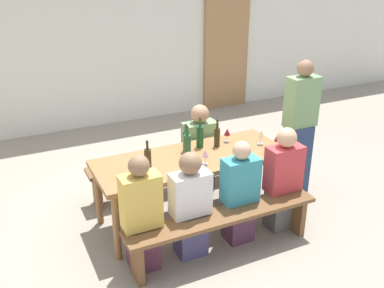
{
  "coord_description": "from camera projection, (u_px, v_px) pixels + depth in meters",
  "views": [
    {
      "loc": [
        -1.8,
        -3.76,
        2.7
      ],
      "look_at": [
        0.0,
        0.0,
        0.9
      ],
      "focal_mm": 40.83,
      "sensor_mm": 36.0,
      "label": 1
    }
  ],
  "objects": [
    {
      "name": "bench_far",
      "position": [
        167.0,
        164.0,
        5.34
      ],
      "size": [
        1.96,
        0.3,
        0.45
      ],
      "color": "brown",
      "rests_on": "ground"
    },
    {
      "name": "tasting_table",
      "position": [
        192.0,
        164.0,
        4.63
      ],
      "size": [
        2.06,
        0.8,
        0.75
      ],
      "color": "olive",
      "rests_on": "ground"
    },
    {
      "name": "wine_bottle_4",
      "position": [
        186.0,
        141.0,
        4.69
      ],
      "size": [
        0.07,
        0.07,
        0.31
      ],
      "color": "#194723",
      "rests_on": "tasting_table"
    },
    {
      "name": "standing_host",
      "position": [
        299.0,
        131.0,
        5.17
      ],
      "size": [
        0.37,
        0.24,
        1.64
      ],
      "rotation": [
        0.0,
        0.0,
        3.14
      ],
      "color": "navy",
      "rests_on": "ground"
    },
    {
      "name": "wine_bottle_0",
      "position": [
        200.0,
        136.0,
        4.79
      ],
      "size": [
        0.08,
        0.08,
        0.35
      ],
      "color": "#194723",
      "rests_on": "tasting_table"
    },
    {
      "name": "wine_bottle_3",
      "position": [
        148.0,
        159.0,
        4.29
      ],
      "size": [
        0.07,
        0.07,
        0.31
      ],
      "color": "#332814",
      "rests_on": "tasting_table"
    },
    {
      "name": "ground_plane",
      "position": [
        192.0,
        217.0,
        4.9
      ],
      "size": [
        24.0,
        24.0,
        0.0
      ],
      "primitive_type": "plane",
      "color": "gray"
    },
    {
      "name": "seated_guest_near_1",
      "position": [
        190.0,
        207.0,
        4.12
      ],
      "size": [
        0.38,
        0.24,
        1.08
      ],
      "rotation": [
        0.0,
        0.0,
        1.57
      ],
      "color": "#47416E",
      "rests_on": "ground"
    },
    {
      "name": "wine_glass_4",
      "position": [
        205.0,
        154.0,
        4.39
      ],
      "size": [
        0.07,
        0.07,
        0.17
      ],
      "color": "silver",
      "rests_on": "tasting_table"
    },
    {
      "name": "wine_glass_0",
      "position": [
        261.0,
        134.0,
        4.86
      ],
      "size": [
        0.07,
        0.07,
        0.17
      ],
      "color": "silver",
      "rests_on": "tasting_table"
    },
    {
      "name": "bench_near",
      "position": [
        224.0,
        222.0,
        4.18
      ],
      "size": [
        1.96,
        0.3,
        0.45
      ],
      "color": "brown",
      "rests_on": "ground"
    },
    {
      "name": "seated_guest_far_0",
      "position": [
        200.0,
        151.0,
        5.29
      ],
      "size": [
        0.4,
        0.24,
        1.11
      ],
      "rotation": [
        0.0,
        0.0,
        -1.57
      ],
      "color": "#423458",
      "rests_on": "ground"
    },
    {
      "name": "seated_guest_near_2",
      "position": [
        240.0,
        195.0,
        4.34
      ],
      "size": [
        0.36,
        0.24,
        1.09
      ],
      "rotation": [
        0.0,
        0.0,
        1.57
      ],
      "color": "#4E2B41",
      "rests_on": "ground"
    },
    {
      "name": "back_wall",
      "position": [
        101.0,
        29.0,
        7.09
      ],
      "size": [
        14.0,
        0.2,
        3.2
      ],
      "primitive_type": "cube",
      "color": "silver",
      "rests_on": "ground"
    },
    {
      "name": "wine_bottle_1",
      "position": [
        217.0,
        137.0,
        4.82
      ],
      "size": [
        0.07,
        0.07,
        0.31
      ],
      "color": "#332814",
      "rests_on": "tasting_table"
    },
    {
      "name": "wine_bottle_2",
      "position": [
        187.0,
        145.0,
        4.57
      ],
      "size": [
        0.08,
        0.08,
        0.34
      ],
      "color": "#234C2D",
      "rests_on": "tasting_table"
    },
    {
      "name": "wine_glass_1",
      "position": [
        277.0,
        138.0,
        4.78
      ],
      "size": [
        0.06,
        0.06,
        0.16
      ],
      "color": "silver",
      "rests_on": "tasting_table"
    },
    {
      "name": "wine_glass_2",
      "position": [
        239.0,
        147.0,
        4.53
      ],
      "size": [
        0.06,
        0.06,
        0.18
      ],
      "color": "silver",
      "rests_on": "tasting_table"
    },
    {
      "name": "seated_guest_near_0",
      "position": [
        142.0,
        216.0,
        3.92
      ],
      "size": [
        0.35,
        0.24,
        1.15
      ],
      "rotation": [
        0.0,
        0.0,
        1.57
      ],
      "color": "#55293E",
      "rests_on": "ground"
    },
    {
      "name": "wooden_door",
      "position": [
        226.0,
        52.0,
        8.09
      ],
      "size": [
        0.9,
        0.06,
        2.1
      ],
      "primitive_type": "cube",
      "color": "#9E7247",
      "rests_on": "ground"
    },
    {
      "name": "wine_glass_3",
      "position": [
        227.0,
        132.0,
        4.93
      ],
      "size": [
        0.07,
        0.07,
        0.16
      ],
      "color": "silver",
      "rests_on": "tasting_table"
    },
    {
      "name": "seated_guest_near_3",
      "position": [
        283.0,
        181.0,
        4.54
      ],
      "size": [
        0.38,
        0.24,
        1.14
      ],
      "rotation": [
        0.0,
        0.0,
        1.57
      ],
      "color": "#555351",
      "rests_on": "ground"
    }
  ]
}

